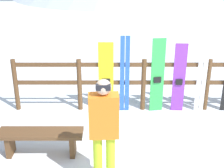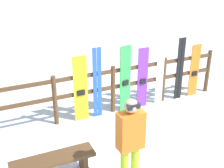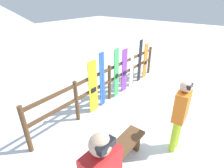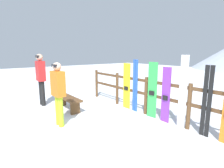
# 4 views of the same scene
# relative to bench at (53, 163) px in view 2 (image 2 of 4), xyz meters

# --- Properties ---
(ground_plane) EXTENTS (40.00, 40.00, 0.00)m
(ground_plane) POSITION_rel_bench_xyz_m (1.83, -0.14, -0.32)
(ground_plane) COLOR white
(fence) EXTENTS (5.50, 0.10, 1.13)m
(fence) POSITION_rel_bench_xyz_m (1.83, 1.68, 0.35)
(fence) COLOR brown
(fence) RESTS_ON ground
(bench) EXTENTS (1.39, 0.36, 0.43)m
(bench) POSITION_rel_bench_xyz_m (0.00, 0.00, 0.00)
(bench) COLOR brown
(bench) RESTS_ON ground
(person_orange) EXTENTS (0.41, 0.24, 1.61)m
(person_orange) POSITION_rel_bench_xyz_m (1.06, -0.69, 0.62)
(person_orange) COLOR #B7D826
(person_orange) RESTS_ON ground
(snowboard_yellow) EXTENTS (0.31, 0.06, 1.50)m
(snowboard_yellow) POSITION_rel_bench_xyz_m (1.04, 1.62, 0.42)
(snowboard_yellow) COLOR yellow
(snowboard_yellow) RESTS_ON ground
(ski_pair_blue) EXTENTS (0.19, 0.02, 1.63)m
(ski_pair_blue) POSITION_rel_bench_xyz_m (1.43, 1.63, 0.49)
(ski_pair_blue) COLOR blue
(ski_pair_blue) RESTS_ON ground
(snowboard_green) EXTENTS (0.28, 0.09, 1.59)m
(snowboard_green) POSITION_rel_bench_xyz_m (2.11, 1.62, 0.47)
(snowboard_green) COLOR green
(snowboard_green) RESTS_ON ground
(snowboard_purple) EXTENTS (0.26, 0.06, 1.48)m
(snowboard_purple) POSITION_rel_bench_xyz_m (2.56, 1.62, 0.41)
(snowboard_purple) COLOR purple
(snowboard_purple) RESTS_ON ground
(ski_pair_white) EXTENTS (0.19, 0.02, 1.79)m
(ski_pair_white) POSITION_rel_bench_xyz_m (3.03, 1.63, 0.57)
(ski_pair_white) COLOR white
(ski_pair_white) RESTS_ON ground
(ski_pair_black) EXTENTS (0.19, 0.02, 1.59)m
(ski_pair_black) POSITION_rel_bench_xyz_m (3.60, 1.63, 0.47)
(ski_pair_black) COLOR black
(ski_pair_black) RESTS_ON ground
(snowboard_orange) EXTENTS (0.26, 0.06, 1.37)m
(snowboard_orange) POSITION_rel_bench_xyz_m (4.04, 1.62, 0.36)
(snowboard_orange) COLOR orange
(snowboard_orange) RESTS_ON ground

